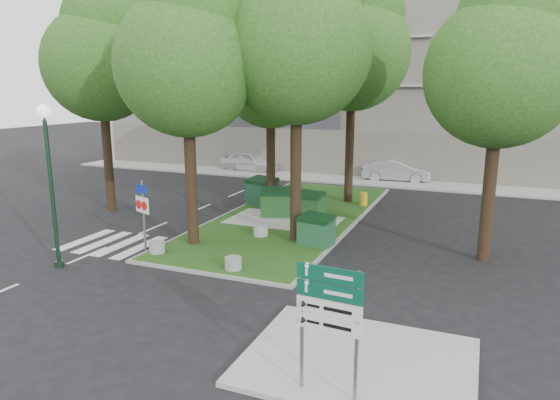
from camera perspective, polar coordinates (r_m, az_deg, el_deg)
The scene contains 26 objects.
ground at distance 17.13m, azimuth -9.99°, elevation -8.11°, with size 120.00×120.00×0.00m, color black.
median_island at distance 23.75m, azimuth 1.33°, elevation -1.89°, with size 6.00×16.00×0.12m, color #164513.
median_kerb at distance 23.75m, azimuth 1.33°, elevation -1.91°, with size 6.30×16.30×0.10m, color gray.
sidewalk_corner at distance 11.83m, azimuth 8.92°, elevation -17.74°, with size 5.00×4.00×0.12m, color #999993.
building_sidewalk at distance 33.68m, azimuth 6.95°, elevation 2.35°, with size 42.00×3.00×0.12m, color #999993.
zebra_crossing at distance 20.38m, azimuth -16.72°, elevation -5.06°, with size 5.00×3.00×0.01m, color silver.
apartment_building at distance 40.48m, azimuth 10.19°, elevation 15.25°, with size 41.00×12.00×16.00m, color tan.
tree_median_near_left at distance 19.01m, azimuth -10.35°, elevation 16.37°, with size 5.20×5.20×10.53m.
tree_median_near_right at distance 19.32m, azimuth 2.25°, elevation 18.49°, with size 5.60×5.60×11.46m.
tree_median_mid at distance 24.53m, azimuth -0.85°, elevation 14.89°, with size 4.80×4.80×9.99m.
tree_median_far at distance 26.44m, azimuth 8.55°, elevation 17.50°, with size 5.80×5.80×11.93m.
tree_street_left at distance 26.03m, azimuth -19.64°, elevation 15.54°, with size 5.40×5.40×11.00m.
tree_street_right at distance 18.57m, azimuth 24.26°, elevation 14.56°, with size 5.00×5.00×10.06m.
dumpster_a at distance 25.87m, azimuth -2.08°, elevation 1.01°, with size 1.80×1.52×1.43m.
dumpster_b at distance 23.50m, azimuth -0.49°, elevation -0.28°, with size 1.70×1.46×1.34m.
dumpster_c at distance 23.09m, azimuth 3.31°, elevation -0.64°, with size 1.45×1.10×1.26m.
dumpster_d at distance 19.23m, azimuth 4.15°, elevation -3.45°, with size 1.44×1.14×1.20m.
bollard_left at distance 18.92m, azimuth -13.86°, elevation -5.25°, with size 0.57×0.57×0.40m, color gray.
bollard_right at distance 16.82m, azimuth -5.37°, elevation -7.20°, with size 0.57×0.57×0.41m, color gray.
bollard_mid at distance 20.46m, azimuth -2.21°, elevation -3.49°, with size 0.60×0.60×0.43m, color #979692.
litter_bin at distance 25.98m, azimuth 9.53°, elevation 0.12°, with size 0.39×0.39×0.69m, color gold.
street_lamp at distance 18.16m, azimuth -24.86°, elevation 3.42°, with size 0.44×0.44×5.52m.
traffic_sign_pole at distance 19.18m, azimuth -15.38°, elevation -0.68°, with size 0.78×0.34×2.72m.
directional_sign at distance 9.75m, azimuth 5.66°, elevation -12.50°, with size 1.32×0.17×2.65m.
car_white at distance 36.99m, azimuth -3.44°, elevation 4.45°, with size 1.81×4.51×1.54m, color silver.
car_silver at distance 33.81m, azimuth 13.17°, elevation 3.29°, with size 1.53×4.40×1.45m, color #A1A3A8.
Camera 1 is at (8.70, -13.48, 6.01)m, focal length 32.00 mm.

